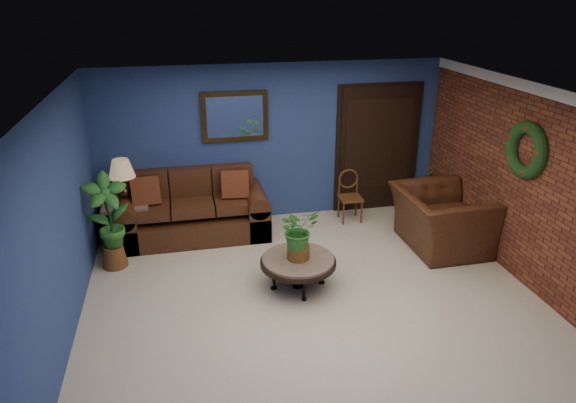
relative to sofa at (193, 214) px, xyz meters
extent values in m
plane|color=beige|center=(1.34, -2.08, -0.33)|extent=(5.50, 5.50, 0.00)
cube|color=navy|center=(1.34, 0.42, 0.92)|extent=(5.50, 0.04, 2.50)
cube|color=navy|center=(-1.41, -2.08, 0.92)|extent=(0.04, 5.00, 2.50)
cube|color=brown|center=(4.09, -2.08, 0.92)|extent=(0.04, 5.00, 2.50)
cube|color=white|center=(1.34, -2.08, 2.17)|extent=(5.50, 5.00, 0.02)
cube|color=white|center=(4.06, -2.08, 2.10)|extent=(0.03, 5.00, 0.14)
cube|color=#422C13|center=(0.74, 0.38, 1.39)|extent=(1.02, 0.06, 0.77)
cube|color=black|center=(3.09, 0.39, 0.72)|extent=(1.44, 0.06, 2.18)
torus|color=black|center=(4.03, -2.03, 1.37)|extent=(0.16, 0.72, 0.72)
cube|color=#442213|center=(0.00, -0.08, -0.15)|extent=(2.24, 0.97, 0.37)
cube|color=#442213|center=(0.00, 0.27, 0.19)|extent=(1.92, 0.26, 0.92)
cube|color=#442213|center=(-0.64, -0.15, 0.19)|extent=(0.62, 0.66, 0.14)
cube|color=#442213|center=(0.00, -0.15, 0.19)|extent=(0.62, 0.66, 0.14)
cube|color=#442213|center=(0.64, -0.15, 0.19)|extent=(0.62, 0.66, 0.14)
cube|color=#442213|center=(-0.96, -0.08, -0.08)|extent=(0.33, 0.97, 0.51)
cube|color=#442213|center=(0.96, -0.08, -0.08)|extent=(0.33, 0.97, 0.51)
cube|color=maroon|center=(-0.65, -0.10, 0.47)|extent=(0.41, 0.12, 0.41)
cube|color=maroon|center=(0.65, -0.10, 0.47)|extent=(0.41, 0.12, 0.41)
cylinder|color=#59534E|center=(1.22, -1.83, 0.06)|extent=(0.90, 0.90, 0.05)
cylinder|color=black|center=(1.22, -1.83, 0.02)|extent=(0.96, 0.96, 0.05)
cylinder|color=black|center=(1.22, -1.83, -0.15)|extent=(0.14, 0.14, 0.36)
cube|color=#59534E|center=(-0.96, -0.03, 0.28)|extent=(0.65, 0.65, 0.05)
cube|color=black|center=(-0.96, -0.03, 0.24)|extent=(0.69, 0.69, 0.04)
cube|color=black|center=(-0.96, -0.03, -0.21)|extent=(0.59, 0.59, 0.03)
cylinder|color=black|center=(-1.23, -0.31, -0.03)|extent=(0.03, 0.03, 0.61)
cylinder|color=black|center=(-0.68, -0.31, -0.03)|extent=(0.03, 0.03, 0.61)
cylinder|color=black|center=(-1.23, 0.24, -0.03)|extent=(0.03, 0.03, 0.61)
cylinder|color=black|center=(-0.68, 0.24, -0.03)|extent=(0.03, 0.03, 0.61)
cylinder|color=#422C13|center=(-0.96, -0.03, 0.32)|extent=(0.23, 0.23, 0.05)
sphere|color=#422C13|center=(-0.96, -0.03, 0.44)|extent=(0.21, 0.21, 0.21)
cylinder|color=#422C13|center=(-0.96, -0.03, 0.61)|extent=(0.02, 0.02, 0.26)
cone|color=tan|center=(-0.96, -0.03, 0.80)|extent=(0.38, 0.38, 0.26)
cube|color=brown|center=(2.52, -0.03, 0.06)|extent=(0.37, 0.37, 0.04)
torus|color=brown|center=(2.52, 0.12, 0.33)|extent=(0.33, 0.04, 0.33)
cylinder|color=brown|center=(2.36, -0.18, -0.14)|extent=(0.03, 0.03, 0.37)
cylinder|color=brown|center=(2.66, -0.19, -0.14)|extent=(0.03, 0.03, 0.37)
cylinder|color=brown|center=(2.37, 0.12, -0.14)|extent=(0.03, 0.03, 0.37)
cylinder|color=brown|center=(2.67, 0.11, -0.14)|extent=(0.03, 0.03, 0.37)
imported|color=#442213|center=(3.49, -1.18, 0.10)|extent=(1.16, 1.33, 0.86)
cylinder|color=brown|center=(1.22, -1.83, 0.17)|extent=(0.28, 0.28, 0.18)
imported|color=#1B561B|center=(1.22, -1.83, 0.48)|extent=(0.60, 0.56, 0.54)
cylinder|color=brown|center=(3.69, -0.15, -0.23)|extent=(0.26, 0.26, 0.20)
imported|color=#1B561B|center=(3.69, -0.15, 0.16)|extent=(0.39, 0.32, 0.68)
cylinder|color=brown|center=(-1.11, -0.78, -0.18)|extent=(0.34, 0.34, 0.30)
imported|color=#1B561B|center=(-1.11, -0.78, 0.46)|extent=(0.64, 0.50, 1.08)
camera|label=1|loc=(-0.09, -7.31, 3.22)|focal=32.00mm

